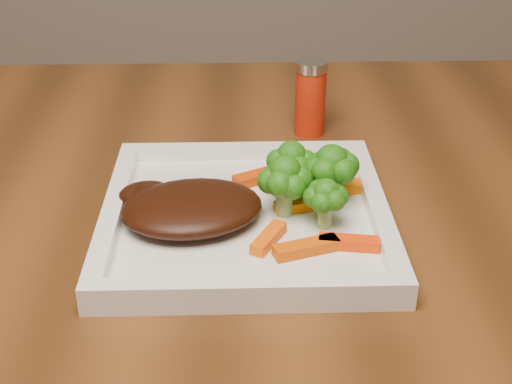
{
  "coord_description": "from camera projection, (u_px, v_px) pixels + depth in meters",
  "views": [
    {
      "loc": [
        -0.02,
        -0.54,
        1.11
      ],
      "look_at": [
        -0.0,
        0.05,
        0.79
      ],
      "focal_mm": 50.0,
      "sensor_mm": 36.0,
      "label": 1
    }
  ],
  "objects": [
    {
      "name": "carrot_6",
      "position": [
        302.0,
        204.0,
        0.69
      ],
      "size": [
        0.06,
        0.03,
        0.01
      ],
      "primitive_type": "cube",
      "rotation": [
        0.0,
        0.0,
        0.31
      ],
      "color": "orange",
      "rests_on": "plate"
    },
    {
      "name": "plate",
      "position": [
        246.0,
        220.0,
        0.69
      ],
      "size": [
        0.27,
        0.27,
        0.01
      ],
      "primitive_type": "cube",
      "color": "white",
      "rests_on": "dining_table"
    },
    {
      "name": "broccoli_2",
      "position": [
        326.0,
        199.0,
        0.65
      ],
      "size": [
        0.06,
        0.06,
        0.06
      ],
      "primitive_type": null,
      "rotation": [
        0.0,
        0.0,
        -0.33
      ],
      "color": "#246F12",
      "rests_on": "plate"
    },
    {
      "name": "broccoli_1",
      "position": [
        331.0,
        175.0,
        0.69
      ],
      "size": [
        0.07,
        0.07,
        0.06
      ],
      "primitive_type": null,
      "rotation": [
        0.0,
        0.0,
        0.27
      ],
      "color": "#327713",
      "rests_on": "plate"
    },
    {
      "name": "carrot_2",
      "position": [
        268.0,
        238.0,
        0.64
      ],
      "size": [
        0.04,
        0.05,
        0.01
      ],
      "primitive_type": "cube",
      "rotation": [
        0.0,
        0.0,
        1.07
      ],
      "color": "#FF5E04",
      "rests_on": "plate"
    },
    {
      "name": "carrot_1",
      "position": [
        349.0,
        242.0,
        0.63
      ],
      "size": [
        0.06,
        0.02,
        0.01
      ],
      "primitive_type": "cube",
      "rotation": [
        0.0,
        0.0,
        -0.16
      ],
      "color": "#FF3A04",
      "rests_on": "plate"
    },
    {
      "name": "spice_shaker",
      "position": [
        310.0,
        98.0,
        0.86
      ],
      "size": [
        0.05,
        0.05,
        0.09
      ],
      "primitive_type": "cylinder",
      "rotation": [
        0.0,
        0.0,
        -0.35
      ],
      "color": "red",
      "rests_on": "dining_table"
    },
    {
      "name": "steak",
      "position": [
        192.0,
        208.0,
        0.67
      ],
      "size": [
        0.15,
        0.13,
        0.03
      ],
      "primitive_type": "ellipsoid",
      "rotation": [
        0.0,
        0.0,
        0.19
      ],
      "color": "#341307",
      "rests_on": "plate"
    },
    {
      "name": "carrot_0",
      "position": [
        306.0,
        248.0,
        0.62
      ],
      "size": [
        0.06,
        0.03,
        0.01
      ],
      "primitive_type": "cube",
      "rotation": [
        0.0,
        0.0,
        0.32
      ],
      "color": "#DB5003",
      "rests_on": "plate"
    },
    {
      "name": "carrot_3",
      "position": [
        343.0,
        187.0,
        0.72
      ],
      "size": [
        0.06,
        0.03,
        0.01
      ],
      "primitive_type": "cube",
      "rotation": [
        0.0,
        0.0,
        0.17
      ],
      "color": "orange",
      "rests_on": "plate"
    },
    {
      "name": "carrot_4",
      "position": [
        262.0,
        176.0,
        0.74
      ],
      "size": [
        0.06,
        0.04,
        0.01
      ],
      "primitive_type": "cube",
      "rotation": [
        0.0,
        0.0,
        0.5
      ],
      "color": "#CD3B03",
      "rests_on": "plate"
    },
    {
      "name": "broccoli_0",
      "position": [
        291.0,
        163.0,
        0.7
      ],
      "size": [
        0.07,
        0.07,
        0.07
      ],
      "primitive_type": null,
      "rotation": [
        0.0,
        0.0,
        0.36
      ],
      "color": "#1F7814",
      "rests_on": "plate"
    },
    {
      "name": "broccoli_3",
      "position": [
        285.0,
        186.0,
        0.67
      ],
      "size": [
        0.06,
        0.06,
        0.06
      ],
      "primitive_type": null,
      "rotation": [
        0.0,
        0.0,
        0.04
      ],
      "color": "#246611",
      "rests_on": "plate"
    }
  ]
}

